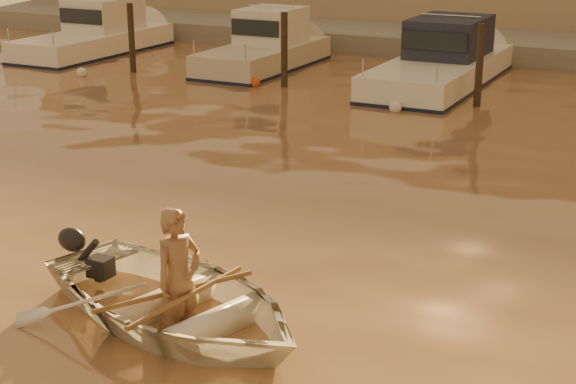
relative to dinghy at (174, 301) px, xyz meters
The scene contains 16 objects.
ground_plane 0.71m from the dinghy, 63.94° to the right, with size 160.00×160.00×0.00m, color brown.
dinghy is the anchor object (origin of this frame).
person 0.31m from the dinghy, 16.80° to the right, with size 0.64×0.42×1.75m, color #8E6547.
outboard_motor 1.50m from the dinghy, 163.20° to the left, with size 0.90×0.40×0.70m, color black, non-canonical shape.
oar_port 0.29m from the dinghy, 16.80° to the right, with size 0.06×0.06×2.10m, color brown.
oar_starboard 0.15m from the dinghy, 16.80° to the right, with size 0.06×0.06×2.10m, color brown.
moored_boat_0 20.42m from the dinghy, 130.95° to the left, with size 2.18×6.95×1.75m, color white, non-canonical shape.
moored_boat_1 16.95m from the dinghy, 114.51° to the left, with size 2.04×6.14×1.75m, color beige, non-canonical shape.
moored_boat_2 15.50m from the dinghy, 95.73° to the left, with size 2.34×7.82×1.75m, color white, non-canonical shape.
piling_0 16.72m from the dinghy, 127.70° to the left, with size 0.18×0.18×2.20m, color #2D2319.
piling_1 14.22m from the dinghy, 111.53° to the left, with size 0.18×0.18×2.20m, color #2D2319.
piling_2 13.23m from the dinghy, 89.63° to the left, with size 0.18×0.18×2.20m, color #2D2319.
fender_a 16.39m from the dinghy, 132.87° to the left, with size 0.30×0.30×0.30m, color silver.
fender_b 14.24m from the dinghy, 114.81° to the left, with size 0.30×0.30×0.30m, color #C74C17.
fender_c 11.82m from the dinghy, 97.24° to the left, with size 0.30×0.30×0.30m, color silver.
quay 20.92m from the dinghy, 89.22° to the left, with size 52.00×4.00×1.00m, color gray.
Camera 1 is at (5.14, -7.27, 4.72)m, focal length 55.00 mm.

